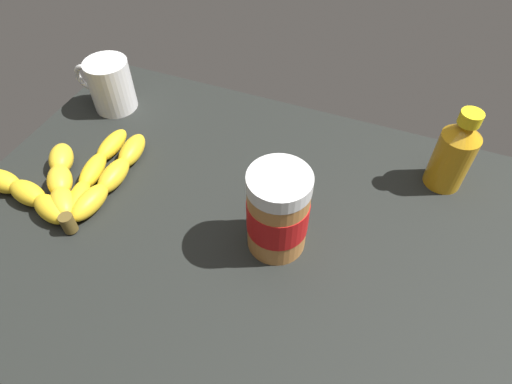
# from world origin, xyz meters

# --- Properties ---
(ground_plane) EXTENTS (0.86, 0.61, 0.05)m
(ground_plane) POSITION_xyz_m (0.00, 0.00, -0.02)
(ground_plane) COLOR black
(banana_bunch) EXTENTS (0.21, 0.22, 0.04)m
(banana_bunch) POSITION_xyz_m (-0.28, -0.03, 0.02)
(banana_bunch) COLOR yellow
(banana_bunch) RESTS_ON ground_plane
(peanut_butter_jar) EXTENTS (0.08, 0.08, 0.13)m
(peanut_butter_jar) POSITION_xyz_m (0.05, -0.01, 0.07)
(peanut_butter_jar) COLOR #B27238
(peanut_butter_jar) RESTS_ON ground_plane
(honey_bottle) EXTENTS (0.06, 0.06, 0.14)m
(honey_bottle) POSITION_xyz_m (0.26, 0.20, 0.06)
(honey_bottle) COLOR #C98C16
(honey_bottle) RESTS_ON ground_plane
(coffee_mug) EXTENTS (0.12, 0.08, 0.09)m
(coffee_mug) POSITION_xyz_m (-0.34, 0.18, 0.05)
(coffee_mug) COLOR silver
(coffee_mug) RESTS_ON ground_plane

